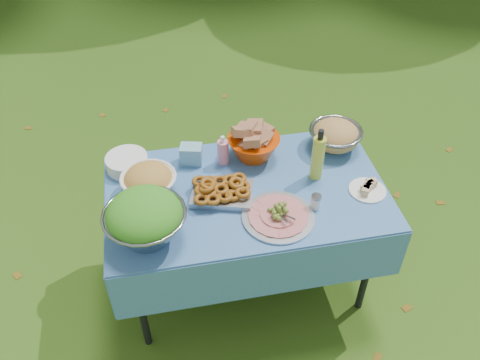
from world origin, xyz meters
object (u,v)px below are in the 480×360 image
object	(u,v)px
bread_bowl	(254,142)
pasta_bowl_steel	(335,135)
plate_stack	(127,162)
charcuterie_platter	(279,212)
salad_bowl	(145,218)
oil_bottle	(318,154)
picnic_table	(246,239)

from	to	relation	value
bread_bowl	pasta_bowl_steel	size ratio (longest dim) A/B	0.98
plate_stack	bread_bowl	world-z (taller)	bread_bowl
charcuterie_platter	salad_bowl	bearing A→B (deg)	-179.68
bread_bowl	oil_bottle	xyz separation A→B (m)	(0.29, -0.23, 0.06)
bread_bowl	charcuterie_platter	world-z (taller)	bread_bowl
picnic_table	pasta_bowl_steel	bearing A→B (deg)	25.38
charcuterie_platter	plate_stack	bearing A→B (deg)	143.70
picnic_table	oil_bottle	world-z (taller)	oil_bottle
salad_bowl	charcuterie_platter	size ratio (longest dim) A/B	1.07
plate_stack	charcuterie_platter	bearing A→B (deg)	-36.30
bread_bowl	pasta_bowl_steel	xyz separation A→B (m)	(0.48, -0.00, -0.02)
plate_stack	charcuterie_platter	distance (m)	0.89
picnic_table	salad_bowl	bearing A→B (deg)	-156.72
picnic_table	salad_bowl	size ratio (longest dim) A/B	3.77
salad_bowl	oil_bottle	size ratio (longest dim) A/B	1.26
charcuterie_platter	oil_bottle	xyz separation A→B (m)	(0.27, 0.26, 0.11)
salad_bowl	pasta_bowl_steel	size ratio (longest dim) A/B	1.30
plate_stack	pasta_bowl_steel	distance (m)	1.18
bread_bowl	oil_bottle	bearing A→B (deg)	-38.41
charcuterie_platter	bread_bowl	bearing A→B (deg)	92.19
bread_bowl	oil_bottle	size ratio (longest dim) A/B	0.96
picnic_table	plate_stack	world-z (taller)	plate_stack
bread_bowl	plate_stack	bearing A→B (deg)	177.37
pasta_bowl_steel	charcuterie_platter	distance (m)	0.67
pasta_bowl_steel	picnic_table	bearing A→B (deg)	-154.62
salad_bowl	oil_bottle	world-z (taller)	oil_bottle
picnic_table	pasta_bowl_steel	xyz separation A→B (m)	(0.57, 0.27, 0.46)
picnic_table	bread_bowl	bearing A→B (deg)	70.83
salad_bowl	picnic_table	bearing A→B (deg)	23.28
salad_bowl	bread_bowl	size ratio (longest dim) A/B	1.32
picnic_table	salad_bowl	distance (m)	0.77
picnic_table	plate_stack	bearing A→B (deg)	153.23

